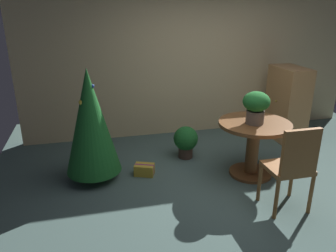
{
  "coord_description": "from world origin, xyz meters",
  "views": [
    {
      "loc": [
        -1.85,
        -3.33,
        2.21
      ],
      "look_at": [
        -0.98,
        0.26,
        0.85
      ],
      "focal_mm": 35.24,
      "sensor_mm": 36.0,
      "label": 1
    }
  ],
  "objects": [
    {
      "name": "ground_plane",
      "position": [
        0.0,
        0.0,
        0.0
      ],
      "size": [
        6.6,
        6.6,
        0.0
      ],
      "primitive_type": "plane",
      "color": "#4C6660"
    },
    {
      "name": "back_wall_panel",
      "position": [
        0.0,
        2.2,
        1.3
      ],
      "size": [
        6.0,
        0.1,
        2.6
      ],
      "primitive_type": "cube",
      "color": "beige",
      "rests_on": "ground_plane"
    },
    {
      "name": "round_dining_table",
      "position": [
        0.23,
        0.36,
        0.52
      ],
      "size": [
        0.95,
        0.95,
        0.76
      ],
      "color": "brown",
      "rests_on": "ground_plane"
    },
    {
      "name": "flower_vase",
      "position": [
        0.19,
        0.32,
        1.01
      ],
      "size": [
        0.34,
        0.34,
        0.42
      ],
      "color": "#665B51",
      "rests_on": "round_dining_table"
    },
    {
      "name": "wooden_chair_near",
      "position": [
        0.23,
        -0.53,
        0.58
      ],
      "size": [
        0.47,
        0.41,
        1.03
      ],
      "color": "brown",
      "rests_on": "ground_plane"
    },
    {
      "name": "holiday_tree",
      "position": [
        -1.87,
        0.76,
        0.81
      ],
      "size": [
        0.72,
        0.72,
        1.5
      ],
      "color": "brown",
      "rests_on": "ground_plane"
    },
    {
      "name": "gift_box_gold",
      "position": [
        -1.21,
        0.69,
        0.08
      ],
      "size": [
        0.31,
        0.26,
        0.15
      ],
      "color": "gold",
      "rests_on": "ground_plane"
    },
    {
      "name": "wooden_cabinet",
      "position": [
        1.41,
        1.45,
        0.62
      ],
      "size": [
        0.45,
        0.74,
        1.25
      ],
      "color": "#B27F4C",
      "rests_on": "ground_plane"
    },
    {
      "name": "potted_plant",
      "position": [
        -0.49,
        1.09,
        0.28
      ],
      "size": [
        0.37,
        0.37,
        0.5
      ],
      "color": "#4C382D",
      "rests_on": "ground_plane"
    }
  ]
}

